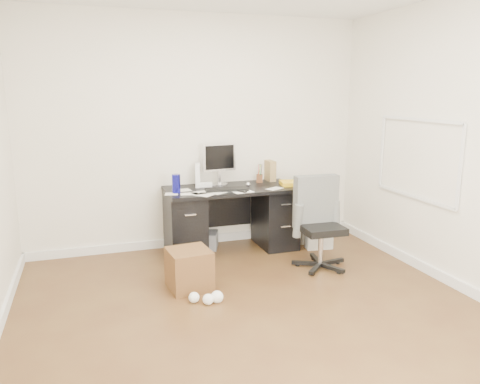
% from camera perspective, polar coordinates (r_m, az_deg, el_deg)
% --- Properties ---
extents(ground, '(4.00, 4.00, 0.00)m').
position_cam_1_polar(ground, '(4.04, 2.00, -14.84)').
color(ground, '#4A2B17').
rests_on(ground, ground).
extents(room_shell, '(4.02, 4.02, 2.71)m').
position_cam_1_polar(room_shell, '(3.64, 2.51, 9.40)').
color(room_shell, silver).
rests_on(room_shell, ground).
extents(desk, '(1.50, 0.70, 0.75)m').
position_cam_1_polar(desk, '(5.45, -1.06, -3.06)').
color(desk, black).
rests_on(desk, ground).
extents(loose_papers, '(1.10, 0.60, 0.00)m').
position_cam_1_polar(loose_papers, '(5.26, -2.98, 0.32)').
color(loose_papers, white).
rests_on(loose_papers, desk).
extents(lcd_monitor, '(0.42, 0.27, 0.50)m').
position_cam_1_polar(lcd_monitor, '(5.46, -2.55, 3.43)').
color(lcd_monitor, silver).
rests_on(lcd_monitor, desk).
extents(keyboard, '(0.50, 0.22, 0.03)m').
position_cam_1_polar(keyboard, '(5.20, -1.64, 0.32)').
color(keyboard, black).
rests_on(keyboard, desk).
extents(computer_mouse, '(0.06, 0.06, 0.06)m').
position_cam_1_polar(computer_mouse, '(5.39, 1.00, 0.92)').
color(computer_mouse, silver).
rests_on(computer_mouse, desk).
extents(travel_mug, '(0.11, 0.11, 0.20)m').
position_cam_1_polar(travel_mug, '(5.11, -7.78, 1.01)').
color(travel_mug, navy).
rests_on(travel_mug, desk).
extents(white_binder, '(0.15, 0.24, 0.26)m').
position_cam_1_polar(white_binder, '(5.44, -5.19, 2.06)').
color(white_binder, white).
rests_on(white_binder, desk).
extents(magazine_file, '(0.11, 0.22, 0.25)m').
position_cam_1_polar(magazine_file, '(5.78, 3.66, 2.63)').
color(magazine_file, olive).
rests_on(magazine_file, desk).
extents(pen_cup, '(0.12, 0.12, 0.22)m').
position_cam_1_polar(pen_cup, '(5.65, 2.40, 2.30)').
color(pen_cup, '#5B2C1A').
rests_on(pen_cup, desk).
extents(yellow_book, '(0.25, 0.29, 0.04)m').
position_cam_1_polar(yellow_book, '(5.53, 6.01, 1.07)').
color(yellow_book, yellow).
rests_on(yellow_book, desk).
extents(paper_remote, '(0.24, 0.21, 0.02)m').
position_cam_1_polar(paper_remote, '(5.14, 0.33, 0.12)').
color(paper_remote, white).
rests_on(paper_remote, desk).
extents(office_chair, '(0.57, 0.57, 0.97)m').
position_cam_1_polar(office_chair, '(4.95, 9.91, -3.82)').
color(office_chair, '#4E514E').
rests_on(office_chair, ground).
extents(pc_tower, '(0.30, 0.43, 0.39)m').
position_cam_1_polar(pc_tower, '(5.90, 6.84, -3.97)').
color(pc_tower, '#A9A698').
rests_on(pc_tower, ground).
extents(shopping_bag, '(0.34, 0.26, 0.42)m').
position_cam_1_polar(shopping_bag, '(5.63, 9.61, -4.74)').
color(shopping_bag, silver).
rests_on(shopping_bag, ground).
extents(wicker_basket, '(0.42, 0.42, 0.38)m').
position_cam_1_polar(wicker_basket, '(4.50, -6.21, -9.32)').
color(wicker_basket, '#4E3617').
rests_on(wicker_basket, ground).
extents(desk_printer, '(0.40, 0.37, 0.19)m').
position_cam_1_polar(desk_printer, '(5.61, -4.47, -5.87)').
color(desk_printer, slate).
rests_on(desk_printer, ground).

